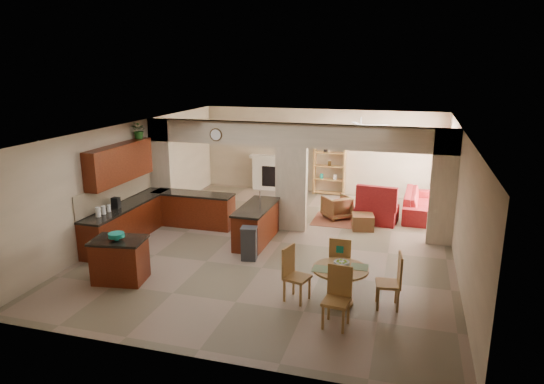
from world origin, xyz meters
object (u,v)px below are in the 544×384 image
(sofa, at_px, (421,204))
(armchair, at_px, (337,207))
(dining_table, at_px, (340,279))
(kitchen_island, at_px, (120,260))

(sofa, bearing_deg, armchair, 113.83)
(dining_table, bearing_deg, armchair, 99.39)
(kitchen_island, bearing_deg, armchair, 47.24)
(kitchen_island, bearing_deg, dining_table, -5.25)
(kitchen_island, distance_m, sofa, 8.51)
(dining_table, relative_size, sofa, 0.42)
(kitchen_island, xyz_separation_m, dining_table, (4.37, 0.28, 0.02))
(kitchen_island, xyz_separation_m, sofa, (5.83, 6.19, -0.10))
(dining_table, relative_size, armchair, 1.43)
(kitchen_island, distance_m, dining_table, 4.38)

